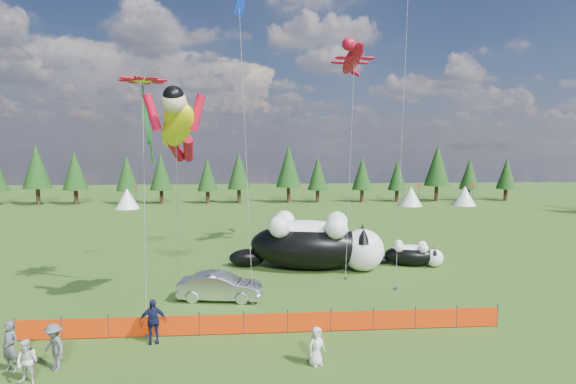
{
  "coord_description": "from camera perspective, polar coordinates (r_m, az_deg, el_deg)",
  "views": [
    {
      "loc": [
        -0.45,
        -22.8,
        8.53
      ],
      "look_at": [
        1.54,
        4.0,
        5.8
      ],
      "focal_mm": 28.0,
      "sensor_mm": 36.0,
      "label": 1
    }
  ],
  "objects": [
    {
      "name": "ground",
      "position": [
        24.35,
        -3.01,
        -14.72
      ],
      "size": [
        160.0,
        160.0,
        0.0
      ],
      "primitive_type": "plane",
      "color": "#123309",
      "rests_on": "ground"
    },
    {
      "name": "safety_fence",
      "position": [
        21.37,
        -2.84,
        -16.28
      ],
      "size": [
        22.06,
        0.06,
        1.1
      ],
      "color": "#262626",
      "rests_on": "ground"
    },
    {
      "name": "tree_line",
      "position": [
        67.95,
        -3.86,
        1.96
      ],
      "size": [
        90.0,
        4.0,
        8.0
      ],
      "primitive_type": null,
      "color": "black",
      "rests_on": "ground"
    },
    {
      "name": "festival_tents",
      "position": [
        64.23,
        6.05,
        -0.61
      ],
      "size": [
        50.0,
        3.2,
        2.8
      ],
      "primitive_type": null,
      "color": "white",
      "rests_on": "ground"
    },
    {
      "name": "cat_large",
      "position": [
        31.47,
        3.38,
        -6.45
      ],
      "size": [
        10.78,
        5.36,
        3.92
      ],
      "rotation": [
        0.0,
        0.0,
        -0.2
      ],
      "color": "black",
      "rests_on": "ground"
    },
    {
      "name": "cat_small",
      "position": [
        33.73,
        15.58,
        -7.63
      ],
      "size": [
        4.69,
        2.63,
        1.73
      ],
      "rotation": [
        0.0,
        0.0,
        -0.29
      ],
      "color": "black",
      "rests_on": "ground"
    },
    {
      "name": "car",
      "position": [
        25.83,
        -8.6,
        -11.78
      ],
      "size": [
        4.79,
        2.2,
        1.52
      ],
      "primitive_type": "imported",
      "rotation": [
        0.0,
        0.0,
        1.44
      ],
      "color": "silver",
      "rests_on": "ground"
    },
    {
      "name": "spectator_a",
      "position": [
        20.86,
        -31.81,
        -16.34
      ],
      "size": [
        0.83,
        0.68,
        1.95
      ],
      "primitive_type": "imported",
      "rotation": [
        0.0,
        0.0,
        -0.34
      ],
      "color": "#525256",
      "rests_on": "ground"
    },
    {
      "name": "spectator_b",
      "position": [
        19.65,
        -30.22,
        -18.14
      ],
      "size": [
        0.86,
        0.59,
        1.63
      ],
      "primitive_type": "imported",
      "rotation": [
        0.0,
        0.0,
        -0.16
      ],
      "color": "silver",
      "rests_on": "ground"
    },
    {
      "name": "spectator_c",
      "position": [
        21.11,
        -16.8,
        -15.42
      ],
      "size": [
        1.24,
        0.8,
        1.96
      ],
      "primitive_type": "imported",
      "rotation": [
        0.0,
        0.0,
        0.2
      ],
      "color": "#141737",
      "rests_on": "ground"
    },
    {
      "name": "spectator_d",
      "position": [
        20.23,
        -27.58,
        -17.02
      ],
      "size": [
        1.29,
        1.21,
        1.82
      ],
      "primitive_type": "imported",
      "rotation": [
        0.0,
        0.0,
        -0.69
      ],
      "color": "#525256",
      "rests_on": "ground"
    },
    {
      "name": "spectator_e",
      "position": [
        18.55,
        3.64,
        -18.96
      ],
      "size": [
        0.9,
        0.81,
        1.54
      ],
      "primitive_type": "imported",
      "rotation": [
        0.0,
        0.0,
        0.55
      ],
      "color": "silver",
      "rests_on": "ground"
    },
    {
      "name": "superhero_kite",
      "position": [
        23.14,
        -13.89,
        8.01
      ],
      "size": [
        5.59,
        5.81,
        11.71
      ],
      "color": "yellow",
      "rests_on": "ground"
    },
    {
      "name": "gecko_kite",
      "position": [
        36.59,
        8.23,
        16.39
      ],
      "size": [
        3.76,
        10.69,
        17.33
      ],
      "color": "red",
      "rests_on": "ground"
    },
    {
      "name": "flower_kite",
      "position": [
        26.12,
        -17.98,
        13.0
      ],
      "size": [
        3.39,
        7.2,
        13.17
      ],
      "color": "red",
      "rests_on": "ground"
    },
    {
      "name": "diamond_kite_a",
      "position": [
        29.37,
        -6.15,
        21.18
      ],
      "size": [
        1.33,
        5.38,
        18.03
      ],
      "color": "#0D2EC6",
      "rests_on": "ground"
    }
  ]
}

